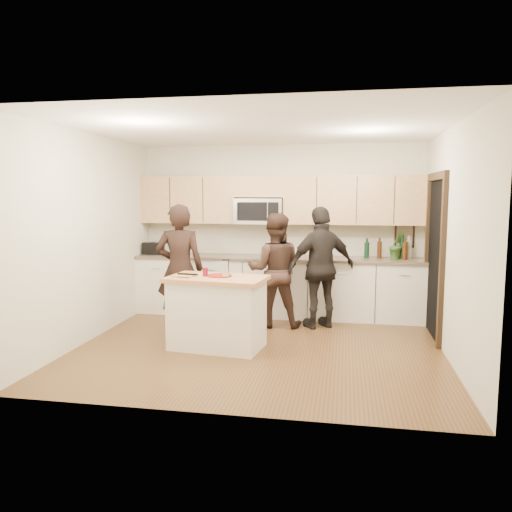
% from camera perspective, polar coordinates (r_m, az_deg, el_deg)
% --- Properties ---
extents(floor, '(4.50, 4.50, 0.00)m').
position_cam_1_polar(floor, '(6.41, 0.37, -10.29)').
color(floor, brown).
rests_on(floor, ground).
extents(room_shell, '(4.52, 4.02, 2.71)m').
position_cam_1_polar(room_shell, '(6.12, 0.39, 5.37)').
color(room_shell, beige).
rests_on(room_shell, ground).
extents(back_cabinetry, '(4.50, 0.66, 0.94)m').
position_cam_1_polar(back_cabinetry, '(7.92, 2.46, -3.44)').
color(back_cabinetry, silver).
rests_on(back_cabinetry, ground).
extents(upper_cabinetry, '(4.50, 0.33, 0.75)m').
position_cam_1_polar(upper_cabinetry, '(7.93, 2.89, 6.53)').
color(upper_cabinetry, tan).
rests_on(upper_cabinetry, ground).
extents(microwave, '(0.76, 0.41, 0.40)m').
position_cam_1_polar(microwave, '(7.95, 0.39, 5.15)').
color(microwave, silver).
rests_on(microwave, ground).
extents(doorway, '(0.06, 1.25, 2.20)m').
position_cam_1_polar(doorway, '(7.07, 19.80, 0.51)').
color(doorway, black).
rests_on(doorway, ground).
extents(framed_picture, '(0.30, 0.03, 0.38)m').
position_cam_1_polar(framed_picture, '(8.09, 16.61, 2.27)').
color(framed_picture, black).
rests_on(framed_picture, ground).
extents(dish_towel, '(0.34, 0.60, 0.48)m').
position_cam_1_polar(dish_towel, '(7.87, -4.59, -1.10)').
color(dish_towel, white).
rests_on(dish_towel, ground).
extents(island, '(1.28, 0.84, 0.90)m').
position_cam_1_polar(island, '(6.27, -4.48, -6.41)').
color(island, silver).
rests_on(island, ground).
extents(red_plate, '(0.31, 0.31, 0.02)m').
position_cam_1_polar(red_plate, '(6.22, -4.20, -2.24)').
color(red_plate, maroon).
rests_on(red_plate, island).
extents(box_grater, '(0.08, 0.07, 0.21)m').
position_cam_1_polar(box_grater, '(6.10, -3.47, -1.32)').
color(box_grater, silver).
rests_on(box_grater, red_plate).
extents(drink_glass, '(0.07, 0.07, 0.11)m').
position_cam_1_polar(drink_glass, '(6.22, -5.82, -1.84)').
color(drink_glass, maroon).
rests_on(drink_glass, island).
extents(cutting_board, '(0.27, 0.22, 0.02)m').
position_cam_1_polar(cutting_board, '(6.23, -8.40, -2.29)').
color(cutting_board, tan).
rests_on(cutting_board, island).
extents(tongs, '(0.27, 0.06, 0.02)m').
position_cam_1_polar(tongs, '(6.27, -7.83, -2.06)').
color(tongs, black).
rests_on(tongs, cutting_board).
extents(knife, '(0.18, 0.04, 0.01)m').
position_cam_1_polar(knife, '(6.12, -8.37, -2.36)').
color(knife, silver).
rests_on(knife, cutting_board).
extents(toaster, '(0.31, 0.21, 0.20)m').
position_cam_1_polar(toaster, '(8.34, -11.63, 0.88)').
color(toaster, black).
rests_on(toaster, back_cabinetry).
extents(bottle_cluster, '(0.70, 0.20, 0.40)m').
position_cam_1_polar(bottle_cluster, '(7.85, 15.54, 0.95)').
color(bottle_cluster, black).
rests_on(bottle_cluster, back_cabinetry).
extents(orchid, '(0.28, 0.26, 0.43)m').
position_cam_1_polar(orchid, '(7.82, 15.80, 1.22)').
color(orchid, '#376729').
rests_on(orchid, back_cabinetry).
extents(woman_left, '(0.72, 0.54, 1.79)m').
position_cam_1_polar(woman_left, '(6.95, -8.70, -1.46)').
color(woman_left, black).
rests_on(woman_left, ground).
extents(woman_center, '(0.85, 0.69, 1.65)m').
position_cam_1_polar(woman_center, '(7.21, 2.14, -1.64)').
color(woman_center, '#2F1E17').
rests_on(woman_center, ground).
extents(woman_right, '(1.10, 0.88, 1.75)m').
position_cam_1_polar(woman_right, '(7.19, 7.48, -1.32)').
color(woman_right, black).
rests_on(woman_right, ground).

